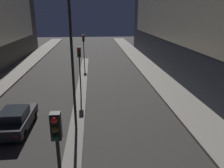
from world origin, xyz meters
The scene contains 6 objects.
median_strip centered at (0.00, 16.52, 0.05)m, with size 0.99×31.03×0.10m.
traffic_light_near centered at (0.00, 2.54, 3.27)m, with size 0.32×0.42×4.30m.
traffic_light_mid centered at (0.00, 15.82, 3.27)m, with size 0.32×0.42×4.30m.
traffic_light_far centered at (0.00, 26.72, 3.27)m, with size 0.32×0.42×4.30m.
street_lamp centered at (0.00, 9.13, 6.00)m, with size 0.47×0.47×9.28m.
car_left_lane centered at (-3.83, 9.55, 0.77)m, with size 1.76×4.13×1.52m.
Camera 1 is at (1.20, -3.57, 7.31)m, focal length 35.00 mm.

